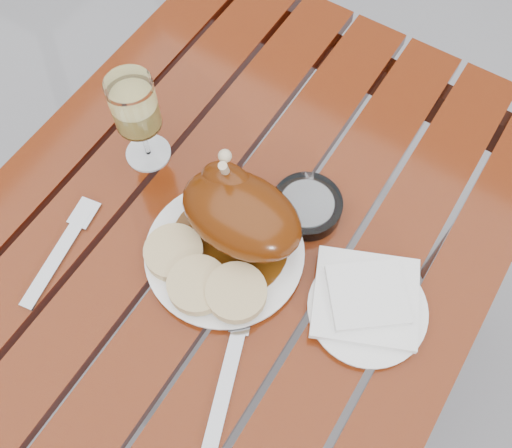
{
  "coord_description": "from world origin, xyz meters",
  "views": [
    {
      "loc": [
        0.25,
        -0.25,
        1.58
      ],
      "look_at": [
        0.03,
        0.08,
        0.78
      ],
      "focal_mm": 40.0,
      "sensor_mm": 36.0,
      "label": 1
    }
  ],
  "objects_px": {
    "wine_glass": "(139,122)",
    "side_plate": "(367,310)",
    "ashtray": "(307,206)",
    "table": "(222,329)",
    "dinner_plate": "(225,253)"
  },
  "relations": [
    {
      "from": "wine_glass",
      "to": "side_plate",
      "type": "relative_size",
      "value": 1.01
    },
    {
      "from": "side_plate",
      "to": "ashtray",
      "type": "bearing_deg",
      "value": 148.48
    },
    {
      "from": "table",
      "to": "side_plate",
      "type": "xyz_separation_m",
      "value": [
        0.24,
        0.06,
        0.38
      ]
    },
    {
      "from": "dinner_plate",
      "to": "wine_glass",
      "type": "xyz_separation_m",
      "value": [
        -0.22,
        0.09,
        0.08
      ]
    },
    {
      "from": "wine_glass",
      "to": "table",
      "type": "bearing_deg",
      "value": -28.33
    },
    {
      "from": "dinner_plate",
      "to": "table",
      "type": "bearing_deg",
      "value": -121.08
    },
    {
      "from": "wine_glass",
      "to": "ashtray",
      "type": "relative_size",
      "value": 1.58
    },
    {
      "from": "wine_glass",
      "to": "side_plate",
      "type": "height_order",
      "value": "wine_glass"
    },
    {
      "from": "side_plate",
      "to": "ashtray",
      "type": "height_order",
      "value": "ashtray"
    },
    {
      "from": "wine_glass",
      "to": "dinner_plate",
      "type": "bearing_deg",
      "value": -21.97
    },
    {
      "from": "dinner_plate",
      "to": "ashtray",
      "type": "height_order",
      "value": "ashtray"
    },
    {
      "from": "side_plate",
      "to": "ashtray",
      "type": "relative_size",
      "value": 1.56
    },
    {
      "from": "wine_glass",
      "to": "ashtray",
      "type": "height_order",
      "value": "wine_glass"
    },
    {
      "from": "wine_glass",
      "to": "ashtray",
      "type": "distance_m",
      "value": 0.3
    },
    {
      "from": "dinner_plate",
      "to": "side_plate",
      "type": "height_order",
      "value": "dinner_plate"
    }
  ]
}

